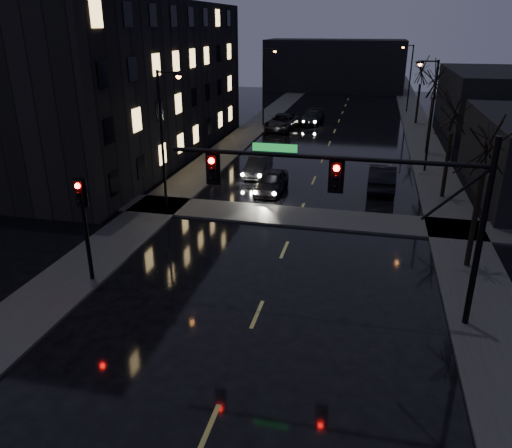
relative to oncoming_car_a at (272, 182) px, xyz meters
The scene contains 21 objects.
sidewalk_left 13.72m from the oncoming_car_a, 116.46° to the left, with size 3.00×140.00×0.12m, color #2D2D2B.
sidewalk_right 16.42m from the oncoming_car_a, 48.40° to the left, with size 3.00×140.00×0.12m, color #2D2D2B.
sidewalk_cross 4.90m from the oncoming_car_a, 60.50° to the right, with size 40.00×3.00×0.12m, color #2D2D2B.
apartment_block 16.73m from the oncoming_car_a, 152.73° to the left, with size 12.00×30.00×12.00m, color black.
commercial_right_far 31.94m from the oncoming_car_a, 52.50° to the left, with size 12.00×18.00×6.00m, color black.
far_block 55.37m from the oncoming_car_a, 90.63° to the left, with size 22.00×10.00×8.00m, color black.
signal_mast 15.65m from the oncoming_car_a, 65.56° to the right, with size 11.11×0.41×7.00m.
signal_pole_left 14.83m from the oncoming_car_a, 110.40° to the right, with size 0.35×0.41×4.53m.
tree_near 14.93m from the oncoming_car_a, 38.97° to the right, with size 3.52×3.52×8.08m.
tree_mid_a 12.01m from the oncoming_car_a, ahead, with size 3.30×3.30×7.58m.
tree_mid_b 18.09m from the oncoming_car_a, 50.88° to the left, with size 3.74×3.74×8.59m.
tree_far 29.81m from the oncoming_car_a, 68.41° to the left, with size 3.43×3.43×7.88m.
streetlight_l_near 8.11m from the oncoming_car_a, 137.65° to the right, with size 1.53×0.28×8.00m.
streetlight_l_far 23.22m from the oncoming_car_a, 103.12° to the left, with size 1.53×0.28×8.00m.
streetlight_r_mid 12.99m from the oncoming_car_a, 36.09° to the left, with size 1.53×0.28×8.00m.
streetlight_r_far 36.88m from the oncoming_car_a, 74.21° to the left, with size 1.53×0.28×8.00m.
oncoming_car_a is the anchor object (origin of this frame).
oncoming_car_b 3.99m from the oncoming_car_a, 115.72° to the left, with size 1.43×4.10×1.35m, color black.
oncoming_car_c 20.80m from the oncoming_car_a, 98.36° to the left, with size 2.71×5.88×1.63m, color black.
oncoming_car_d 24.66m from the oncoming_car_a, 90.99° to the left, with size 2.04×5.03×1.46m, color black.
lead_car 7.43m from the oncoming_car_a, 18.92° to the left, with size 1.74×4.98×1.64m, color black.
Camera 1 is at (3.64, -7.95, 10.28)m, focal length 35.00 mm.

